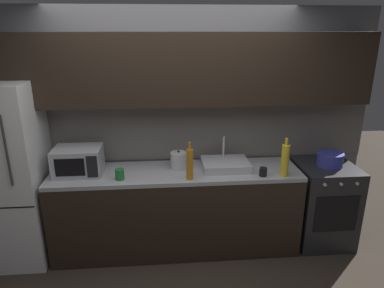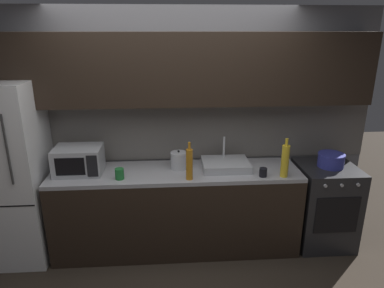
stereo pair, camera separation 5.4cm
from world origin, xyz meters
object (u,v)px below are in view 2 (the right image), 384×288
object	(u,v)px
wine_bottle_yellow	(285,161)
oven_range	(323,205)
wine_bottle_amber	(189,164)
mug_green	(120,174)
microwave	(79,160)
kettle	(179,160)
refrigerator	(9,174)
mug_dark	(263,172)
cooking_pot	(331,160)

from	to	relation	value
wine_bottle_yellow	oven_range	bearing A→B (deg)	21.11
wine_bottle_amber	mug_green	size ratio (longest dim) A/B	3.50
microwave	wine_bottle_amber	xyz separation A→B (m)	(1.09, -0.23, 0.02)
kettle	mug_green	distance (m)	0.62
wine_bottle_amber	refrigerator	bearing A→B (deg)	173.09
refrigerator	wine_bottle_amber	world-z (taller)	refrigerator
mug_dark	microwave	bearing A→B (deg)	173.04
mug_dark	cooking_pot	distance (m)	0.80
microwave	cooking_pot	distance (m)	2.59
cooking_pot	microwave	bearing A→B (deg)	179.59
wine_bottle_yellow	mug_dark	xyz separation A→B (m)	(-0.20, 0.01, -0.12)
microwave	wine_bottle_amber	distance (m)	1.11
microwave	kettle	distance (m)	1.00
refrigerator	kettle	bearing A→B (deg)	2.00
wine_bottle_yellow	mug_green	size ratio (longest dim) A/B	3.64
refrigerator	wine_bottle_yellow	bearing A→B (deg)	-4.56
microwave	cooking_pot	xyz separation A→B (m)	(2.59, -0.02, -0.06)
refrigerator	oven_range	world-z (taller)	refrigerator
microwave	wine_bottle_yellow	size ratio (longest dim) A/B	1.18
oven_range	mug_green	world-z (taller)	mug_green
oven_range	wine_bottle_yellow	size ratio (longest dim) A/B	2.31
wine_bottle_yellow	cooking_pot	bearing A→B (deg)	20.68
microwave	mug_green	world-z (taller)	microwave
microwave	mug_green	distance (m)	0.47
oven_range	kettle	world-z (taller)	kettle
kettle	mug_dark	xyz separation A→B (m)	(0.82, -0.26, -0.05)
refrigerator	microwave	xyz separation A→B (m)	(0.68, 0.02, 0.12)
oven_range	microwave	size ratio (longest dim) A/B	1.96
kettle	wine_bottle_yellow	size ratio (longest dim) A/B	0.52
wine_bottle_amber	mug_dark	bearing A→B (deg)	0.92
kettle	wine_bottle_amber	xyz separation A→B (m)	(0.09, -0.27, 0.07)
wine_bottle_yellow	cooking_pot	size ratio (longest dim) A/B	1.43
microwave	kettle	bearing A→B (deg)	2.30
wine_bottle_yellow	wine_bottle_amber	world-z (taller)	wine_bottle_yellow
microwave	wine_bottle_yellow	distance (m)	2.03
cooking_pot	refrigerator	bearing A→B (deg)	-180.00
mug_dark	refrigerator	bearing A→B (deg)	175.35
refrigerator	mug_dark	size ratio (longest dim) A/B	21.10
oven_range	cooking_pot	bearing A→B (deg)	4.89
wine_bottle_amber	kettle	bearing A→B (deg)	108.61
oven_range	kettle	size ratio (longest dim) A/B	4.42
microwave	kettle	xyz separation A→B (m)	(1.00, 0.04, -0.05)
microwave	oven_range	bearing A→B (deg)	-0.44
mug_green	cooking_pot	distance (m)	2.17
mug_dark	mug_green	bearing A→B (deg)	178.43
refrigerator	microwave	world-z (taller)	refrigerator
microwave	refrigerator	bearing A→B (deg)	-178.45
microwave	wine_bottle_amber	bearing A→B (deg)	-12.07
oven_range	mug_green	bearing A→B (deg)	-175.65
refrigerator	cooking_pot	xyz separation A→B (m)	(3.27, 0.00, 0.06)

